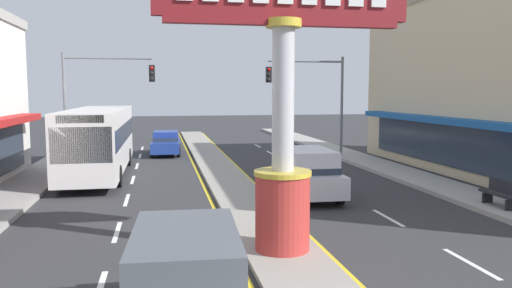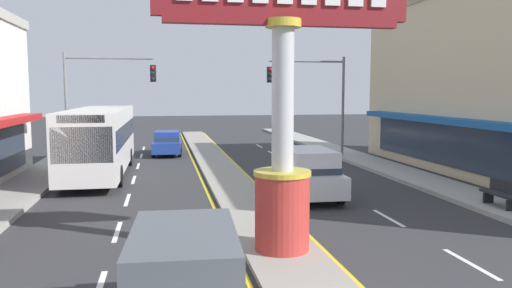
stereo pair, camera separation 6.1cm
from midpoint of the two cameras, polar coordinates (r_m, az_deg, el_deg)
median_strip at (r=24.08m, az=-3.80°, el=-3.62°), size 1.95×52.00×0.14m
sidewalk_left at (r=22.67m, az=-25.57°, el=-4.76°), size 2.25×60.00×0.18m
sidewalk_right at (r=24.82m, az=17.20°, el=-3.54°), size 2.25×60.00×0.18m
lane_markings at (r=22.77m, az=-3.37°, el=-4.35°), size 8.69×52.00×0.01m
district_sign at (r=12.22m, az=2.98°, el=3.66°), size 6.26×1.44×7.32m
traffic_light_left_side at (r=28.34m, az=-17.68°, el=6.04°), size 4.86×0.46×6.20m
traffic_light_right_side at (r=30.28m, az=6.67°, el=6.27°), size 4.86×0.46×6.20m
bus_near_right_lane at (r=25.59m, az=-17.61°, el=0.74°), size 2.62×11.21×3.26m
suv_near_left_lane at (r=19.44m, az=5.83°, el=-3.23°), size 2.06×4.65×1.90m
sedan_mid_left_lane at (r=32.90m, az=-10.35°, el=0.15°), size 1.99×4.38×1.53m
street_bench at (r=19.01m, az=26.19°, el=-5.06°), size 0.48×1.60×0.88m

